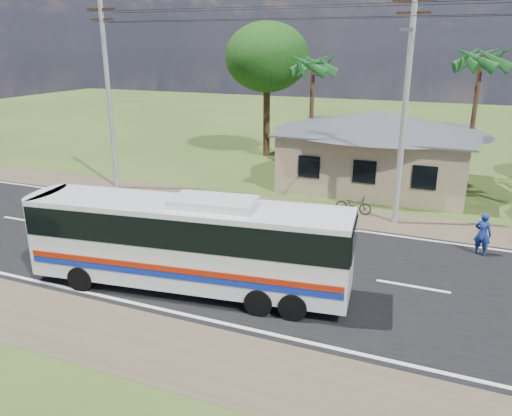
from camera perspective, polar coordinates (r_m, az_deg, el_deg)
The scene contains 10 objects.
ground at distance 19.23m, azimuth 3.99°, elevation -6.64°, with size 120.00×120.00×0.00m, color #2E491A.
road at distance 19.22m, azimuth 3.99°, elevation -6.62°, with size 120.00×16.00×0.03m.
house at distance 30.39m, azimuth 13.82°, elevation 7.47°, with size 12.40×10.00×5.00m.
utility_poles at distance 23.34m, azimuth 15.92°, elevation 11.92°, with size 32.80×2.22×11.00m.
palm_mid at distance 32.10m, azimuth 24.35°, elevation 15.11°, with size 2.80×2.80×8.20m.
palm_far at distance 33.93m, azimuth 6.54°, elevation 15.83°, with size 2.80×2.80×7.70m.
tree_behind_house at distance 37.09m, azimuth 1.26°, elevation 16.82°, with size 6.00×6.00×9.61m.
coach_bus at distance 16.83m, azimuth -7.67°, elevation -3.37°, with size 11.06×3.66×3.37m.
motorcycle at distance 25.26m, azimuth 11.09°, elevation 0.39°, with size 0.62×1.77×0.93m, color black.
person at distance 21.77m, azimuth 24.48°, elevation -2.73°, with size 0.65×0.43×1.79m, color navy.
Camera 1 is at (5.38, -16.58, 8.11)m, focal length 35.00 mm.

